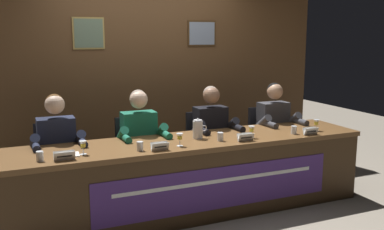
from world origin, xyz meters
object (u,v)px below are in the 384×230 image
object	(u,v)px
juice_glass_far_left	(83,145)
water_cup_center_left	(140,147)
conference_table	(197,165)
water_cup_center_right	(220,137)
water_pitcher_central	(198,129)
nameplate_center_right	(246,137)
juice_glass_far_right	(316,123)
juice_glass_center_left	(180,137)
nameplate_far_right	(311,131)
nameplate_center_left	(160,146)
chair_center_left	(137,160)
chair_far_left	(57,169)
panelist_far_right	(277,126)
document_stack_far_left	(67,155)
water_cup_far_left	(40,157)
chair_center_right	(206,152)
nameplate_far_left	(64,156)
chair_far_right	(267,145)
juice_glass_center_right	(252,130)
water_cup_far_right	(294,130)
panelist_center_right	(213,132)
panelist_center_left	(141,139)
panelist_far_left	(58,147)

from	to	relation	value
juice_glass_far_left	water_cup_center_left	distance (m)	0.50
conference_table	water_cup_center_right	size ratio (longest dim) A/B	43.19
water_pitcher_central	nameplate_center_right	bearing A→B (deg)	-37.25
juice_glass_far_right	water_pitcher_central	distance (m)	1.35
juice_glass_center_left	nameplate_far_right	distance (m)	1.45
nameplate_center_left	water_cup_center_right	bearing A→B (deg)	9.90
nameplate_far_right	chair_center_left	bearing A→B (deg)	152.18
water_cup_center_right	water_pitcher_central	distance (m)	0.25
chair_far_left	nameplate_far_right	bearing A→B (deg)	-19.26
panelist_far_right	juice_glass_far_right	distance (m)	0.57
document_stack_far_left	water_cup_far_left	bearing A→B (deg)	-160.32
chair_center_right	nameplate_center_right	bearing A→B (deg)	-87.38
nameplate_center_left	chair_center_right	world-z (taller)	chair_center_right
conference_table	water_cup_center_left	distance (m)	0.68
nameplate_far_left	water_cup_center_left	distance (m)	0.67
chair_center_left	chair_far_right	bearing A→B (deg)	0.00
water_cup_center_right	panelist_far_right	distance (m)	1.16
panelist_far_right	water_cup_far_left	bearing A→B (deg)	-168.00
chair_center_left	nameplate_center_right	bearing A→B (deg)	-43.76
chair_center_left	juice_glass_center_right	bearing A→B (deg)	-36.63
water_cup_far_right	water_pitcher_central	bearing A→B (deg)	168.08
panelist_center_right	juice_glass_far_left	bearing A→B (deg)	-161.38
juice_glass_center_left	juice_glass_center_right	distance (m)	0.80
chair_center_left	water_pitcher_central	distance (m)	0.85
juice_glass_far_right	document_stack_far_left	world-z (taller)	juice_glass_far_right
conference_table	chair_center_right	distance (m)	0.81
nameplate_center_right	panelist_far_right	xyz separation A→B (m)	(0.80, 0.64, -0.08)
panelist_far_right	panelist_center_left	bearing A→B (deg)	180.00
nameplate_center_right	nameplate_far_right	world-z (taller)	same
juice_glass_center_left	water_pitcher_central	bearing A→B (deg)	38.00
panelist_center_right	chair_center_right	bearing A→B (deg)	90.00
water_cup_center_right	juice_glass_far_right	bearing A→B (deg)	0.14
juice_glass_center_right	juice_glass_far_left	bearing A→B (deg)	178.81
water_cup_center_right	juice_glass_far_right	size ratio (longest dim) A/B	0.69
water_cup_far_right	nameplate_center_left	bearing A→B (deg)	-176.72
juice_glass_center_left	water_cup_center_right	distance (m)	0.45
nameplate_far_left	water_cup_far_left	distance (m)	0.20
water_cup_center_right	nameplate_center_right	bearing A→B (deg)	-25.69
water_cup_center_left	water_cup_center_right	size ratio (longest dim) A/B	1.00
water_cup_far_left	panelist_center_left	xyz separation A→B (m)	(1.05, 0.58, -0.08)
panelist_far_left	water_cup_center_left	bearing A→B (deg)	-41.75
panelist_center_left	nameplate_far_right	world-z (taller)	panelist_center_left
chair_center_left	juice_glass_center_left	xyz separation A→B (m)	(0.21, -0.77, 0.40)
chair_far_right	document_stack_far_left	size ratio (longest dim) A/B	4.12
chair_center_left	juice_glass_center_right	size ratio (longest dim) A/B	7.28
panelist_center_left	juice_glass_center_left	distance (m)	0.62
water_cup_center_left	chair_far_right	size ratio (longest dim) A/B	0.09
nameplate_center_left	panelist_center_right	xyz separation A→B (m)	(0.86, 0.65, -0.08)
water_cup_center_left	water_cup_center_right	bearing A→B (deg)	3.44
juice_glass_center_right	chair_far_right	distance (m)	1.09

